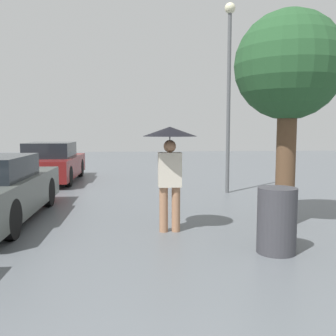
{
  "coord_description": "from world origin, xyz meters",
  "views": [
    {
      "loc": [
        -0.5,
        -0.58,
        1.75
      ],
      "look_at": [
        0.08,
        5.72,
        1.11
      ],
      "focal_mm": 40.0,
      "sensor_mm": 36.0,
      "label": 1
    }
  ],
  "objects_px": {
    "pedestrian": "(170,152)",
    "street_lamp": "(229,74)",
    "tree": "(289,69)",
    "trash_bin": "(277,220)",
    "parked_car_farthest": "(52,163)"
  },
  "relations": [
    {
      "from": "pedestrian",
      "to": "trash_bin",
      "type": "height_order",
      "value": "pedestrian"
    },
    {
      "from": "pedestrian",
      "to": "street_lamp",
      "type": "xyz_separation_m",
      "value": [
        2.0,
        3.88,
        1.89
      ]
    },
    {
      "from": "parked_car_farthest",
      "to": "street_lamp",
      "type": "bearing_deg",
      "value": -27.88
    },
    {
      "from": "pedestrian",
      "to": "tree",
      "type": "relative_size",
      "value": 0.47
    },
    {
      "from": "pedestrian",
      "to": "parked_car_farthest",
      "type": "distance_m",
      "value": 7.57
    },
    {
      "from": "street_lamp",
      "to": "trash_bin",
      "type": "bearing_deg",
      "value": -96.58
    },
    {
      "from": "tree",
      "to": "trash_bin",
      "type": "xyz_separation_m",
      "value": [
        -0.75,
        -1.54,
        -2.36
      ]
    },
    {
      "from": "tree",
      "to": "street_lamp",
      "type": "height_order",
      "value": "street_lamp"
    },
    {
      "from": "street_lamp",
      "to": "trash_bin",
      "type": "relative_size",
      "value": 5.47
    },
    {
      "from": "trash_bin",
      "to": "parked_car_farthest",
      "type": "bearing_deg",
      "value": 120.98
    },
    {
      "from": "tree",
      "to": "trash_bin",
      "type": "distance_m",
      "value": 2.92
    },
    {
      "from": "pedestrian",
      "to": "parked_car_farthest",
      "type": "relative_size",
      "value": 0.43
    },
    {
      "from": "parked_car_farthest",
      "to": "pedestrian",
      "type": "bearing_deg",
      "value": -63.29
    },
    {
      "from": "pedestrian",
      "to": "parked_car_farthest",
      "type": "bearing_deg",
      "value": 116.71
    },
    {
      "from": "pedestrian",
      "to": "street_lamp",
      "type": "bearing_deg",
      "value": 62.74
    }
  ]
}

